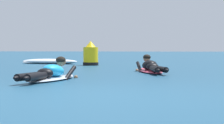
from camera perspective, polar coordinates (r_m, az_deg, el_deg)
ground_plane at (r=16.09m, az=3.88°, el=-0.52°), size 120.00×120.00×0.00m
surfer_near at (r=8.96m, az=-8.19°, el=-1.55°), size 0.77×2.45×0.54m
surfer_far at (r=11.75m, az=5.18°, el=-0.74°), size 1.08×2.61×0.54m
whitewater_mid_left at (r=18.26m, az=-8.30°, el=0.07°), size 2.61×1.13×0.22m
channel_marker_buoy at (r=16.56m, az=-2.86°, el=0.83°), size 0.60×0.60×0.94m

